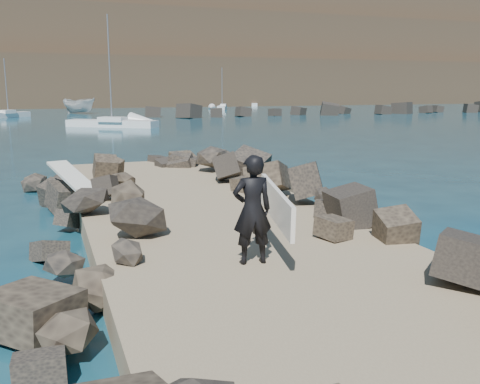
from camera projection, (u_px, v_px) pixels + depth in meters
The scene contains 13 objects.
ground at pixel (225, 249), 12.18m from camera, with size 800.00×800.00×0.00m, color #0F384C.
jetty at pixel (258, 262), 10.27m from camera, with size 6.00×26.00×0.60m, color #8C7759.
riprap_left at pixel (100, 261), 9.72m from camera, with size 2.60×22.00×1.00m, color black.
riprap_right at pixel (372, 232), 11.67m from camera, with size 2.60×22.00×1.00m, color black.
breakwater_secondary at pixel (338, 110), 74.56m from camera, with size 52.00×4.00×1.20m, color black.
headland at pixel (87, 46), 160.00m from camera, with size 360.00×140.00×32.00m, color #2D4919.
surfboard_resting at pixel (71, 179), 15.25m from camera, with size 0.59×2.37×0.08m, color white.
boat_imported at pixel (79, 106), 77.12m from camera, with size 2.20×5.84×2.26m, color silver.
surfer_with_board at pixel (256, 209), 9.16m from camera, with size 1.08×2.33×1.90m.
sailboat_c at pixel (112, 123), 50.27m from camera, with size 8.25×6.62×10.36m.
sailboat_f at pixel (253, 104), 109.21m from camera, with size 2.26×5.20×6.34m.
sailboat_b at pixel (8, 115), 66.33m from camera, with size 5.09×5.25×7.34m.
sailboat_d at pixel (222, 107), 91.96m from camera, with size 3.43×5.91×7.20m.
Camera 1 is at (-3.70, -11.11, 3.60)m, focal length 40.00 mm.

